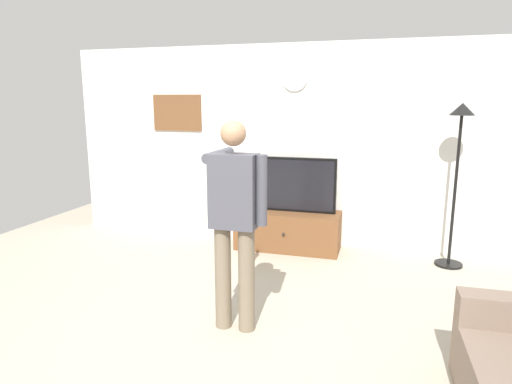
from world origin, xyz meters
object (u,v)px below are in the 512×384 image
object	(u,v)px
framed_picture	(177,113)
person_standing_nearer_lamp	(235,215)
tv_stand	(288,230)
wall_clock	(295,78)
floor_lamp	(459,152)
television	(289,184)

from	to	relation	value
framed_picture	person_standing_nearer_lamp	bearing A→B (deg)	-55.72
tv_stand	person_standing_nearer_lamp	world-z (taller)	person_standing_nearer_lamp
wall_clock	floor_lamp	distance (m)	2.21
wall_clock	person_standing_nearer_lamp	size ratio (longest dim) A/B	0.19
wall_clock	floor_lamp	size ratio (longest dim) A/B	0.17
television	floor_lamp	xyz separation A→B (m)	(2.00, -0.12, 0.51)
television	person_standing_nearer_lamp	bearing A→B (deg)	-90.02
wall_clock	framed_picture	size ratio (longest dim) A/B	0.45
tv_stand	person_standing_nearer_lamp	distance (m)	2.33
floor_lamp	person_standing_nearer_lamp	world-z (taller)	floor_lamp
framed_picture	tv_stand	bearing A→B (deg)	-9.83
tv_stand	framed_picture	distance (m)	2.31
framed_picture	person_standing_nearer_lamp	size ratio (longest dim) A/B	0.41
tv_stand	person_standing_nearer_lamp	bearing A→B (deg)	-90.02
person_standing_nearer_lamp	framed_picture	bearing A→B (deg)	124.28
wall_clock	person_standing_nearer_lamp	world-z (taller)	wall_clock
framed_picture	person_standing_nearer_lamp	distance (m)	3.12
tv_stand	floor_lamp	world-z (taller)	floor_lamp
person_standing_nearer_lamp	wall_clock	bearing A→B (deg)	89.98
tv_stand	framed_picture	bearing A→B (deg)	170.17
tv_stand	wall_clock	distance (m)	2.01
wall_clock	person_standing_nearer_lamp	xyz separation A→B (m)	(-0.00, -2.49, -1.23)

